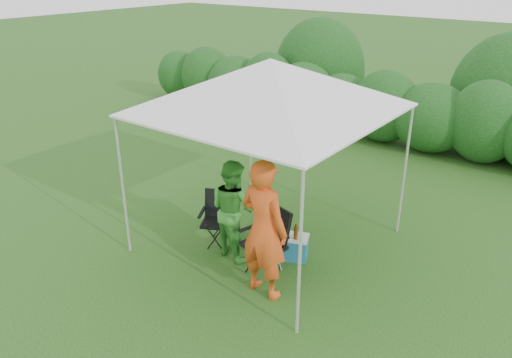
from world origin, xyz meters
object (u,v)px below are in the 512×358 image
Objects in this scene: man at (264,229)px; woman at (233,209)px; chair_right at (269,236)px; canopy at (270,86)px; cooler at (293,247)px; chair_left at (218,214)px.

woman is (-0.92, 0.49, -0.20)m from man.
chair_right is 0.67m from man.
canopy is 1.83m from woman.
woman is (-0.66, 0.03, 0.21)m from chair_right.
canopy is 2.36m from cooler.
woman is at bearing -166.38° from chair_right.
canopy is 2.07× the size of woman.
man is 1.21m from cooler.
canopy is at bearing -97.78° from woman.
canopy is at bearing 140.60° from cooler.
chair_right is 0.60m from cooler.
chair_left is 0.53m from woman.
woman is at bearing -24.56° from man.
chair_right is 0.70m from woman.
woman reaches higher than cooler.
chair_left is 0.43× the size of man.
woman is (0.42, -0.15, 0.28)m from chair_left.
man is at bearing 162.38° from woman.
canopy is 6.05× the size of cooler.
cooler is at bearing -77.91° from man.
man is (0.72, -1.10, -1.52)m from canopy.
cooler is (0.11, 0.47, -0.35)m from chair_right.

